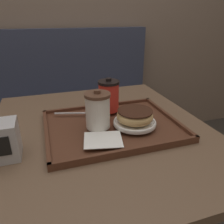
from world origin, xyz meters
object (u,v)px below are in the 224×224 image
spoon (84,112)px  coffee_cup_front (98,110)px  napkin_dispenser (2,141)px  donut_chocolate_glazed (135,115)px  coffee_cup_rear (109,96)px

spoon → coffee_cup_front: bearing=-62.5°
napkin_dispenser → donut_chocolate_glazed: bearing=4.9°
spoon → napkin_dispenser: 0.32m
coffee_cup_front → coffee_cup_rear: same height
coffee_cup_rear → spoon: 0.12m
coffee_cup_front → napkin_dispenser: coffee_cup_front is taller
donut_chocolate_glazed → napkin_dispenser: 0.42m
donut_chocolate_glazed → spoon: size_ratio=0.81×
coffee_cup_rear → napkin_dispenser: bearing=-153.7°
coffee_cup_rear → donut_chocolate_glazed: bearing=-71.1°
coffee_cup_rear → napkin_dispenser: size_ratio=1.20×
donut_chocolate_glazed → napkin_dispenser: size_ratio=1.15×
napkin_dispenser → coffee_cup_front: bearing=11.0°
coffee_cup_rear → donut_chocolate_glazed: 0.16m
coffee_cup_front → napkin_dispenser: 0.30m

